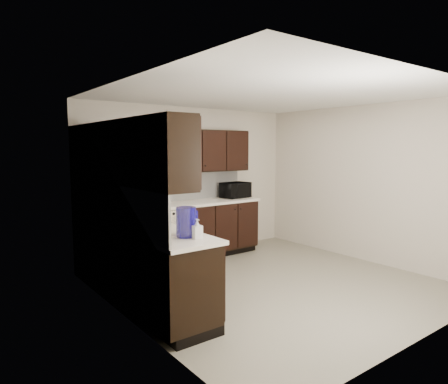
# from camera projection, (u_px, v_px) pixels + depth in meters

# --- Properties ---
(floor) EXTENTS (4.00, 4.00, 0.00)m
(floor) POSITION_uv_depth(u_px,v_px,m) (272.00, 284.00, 5.36)
(floor) COLOR gray
(floor) RESTS_ON ground
(ceiling) EXTENTS (4.00, 4.00, 0.00)m
(ceiling) POSITION_uv_depth(u_px,v_px,m) (274.00, 94.00, 5.09)
(ceiling) COLOR white
(ceiling) RESTS_ON wall_back
(wall_back) EXTENTS (4.00, 0.02, 2.50)m
(wall_back) POSITION_uv_depth(u_px,v_px,m) (191.00, 181.00, 6.81)
(wall_back) COLOR beige
(wall_back) RESTS_ON floor
(wall_left) EXTENTS (0.02, 4.00, 2.50)m
(wall_left) POSITION_uv_depth(u_px,v_px,m) (130.00, 204.00, 4.03)
(wall_left) COLOR beige
(wall_left) RESTS_ON floor
(wall_right) EXTENTS (0.02, 4.00, 2.50)m
(wall_right) POSITION_uv_depth(u_px,v_px,m) (363.00, 183.00, 6.43)
(wall_right) COLOR beige
(wall_right) RESTS_ON floor
(wall_front) EXTENTS (4.00, 0.02, 2.50)m
(wall_front) POSITION_uv_depth(u_px,v_px,m) (426.00, 210.00, 3.64)
(wall_front) COLOR beige
(wall_front) RESTS_ON floor
(lower_cabinets) EXTENTS (3.00, 2.80, 0.90)m
(lower_cabinets) POSITION_uv_depth(u_px,v_px,m) (165.00, 248.00, 5.60)
(lower_cabinets) COLOR black
(lower_cabinets) RESTS_ON floor
(countertop) EXTENTS (3.03, 2.83, 0.04)m
(countertop) POSITION_uv_depth(u_px,v_px,m) (164.00, 213.00, 5.54)
(countertop) COLOR white
(countertop) RESTS_ON lower_cabinets
(backsplash) EXTENTS (3.00, 2.80, 0.48)m
(backsplash) POSITION_uv_depth(u_px,v_px,m) (143.00, 194.00, 5.55)
(backsplash) COLOR silver
(backsplash) RESTS_ON countertop
(upper_cabinets) EXTENTS (3.00, 2.80, 0.70)m
(upper_cabinets) POSITION_uv_depth(u_px,v_px,m) (154.00, 151.00, 5.46)
(upper_cabinets) COLOR black
(upper_cabinets) RESTS_ON wall_back
(dishwasher) EXTENTS (0.58, 0.04, 0.78)m
(dishwasher) POSITION_uv_depth(u_px,v_px,m) (173.00, 233.00, 6.00)
(dishwasher) COLOR #EFE0C4
(dishwasher) RESTS_ON lower_cabinets
(sink) EXTENTS (0.54, 0.82, 0.42)m
(sink) POSITION_uv_depth(u_px,v_px,m) (159.00, 236.00, 4.25)
(sink) COLOR #EFE0C4
(sink) RESTS_ON countertop
(microwave) EXTENTS (0.52, 0.38, 0.27)m
(microwave) POSITION_uv_depth(u_px,v_px,m) (235.00, 190.00, 7.06)
(microwave) COLOR black
(microwave) RESTS_ON countertop
(soap_bottle_a) EXTENTS (0.09, 0.10, 0.19)m
(soap_bottle_a) POSITION_uv_depth(u_px,v_px,m) (197.00, 229.00, 3.87)
(soap_bottle_a) COLOR gray
(soap_bottle_a) RESTS_ON countertop
(soap_bottle_b) EXTENTS (0.10, 0.10, 0.23)m
(soap_bottle_b) POSITION_uv_depth(u_px,v_px,m) (154.00, 226.00, 3.90)
(soap_bottle_b) COLOR gray
(soap_bottle_b) RESTS_ON countertop
(toaster_oven) EXTENTS (0.33, 0.26, 0.20)m
(toaster_oven) POSITION_uv_depth(u_px,v_px,m) (95.00, 204.00, 5.59)
(toaster_oven) COLOR #AFAFB1
(toaster_oven) RESTS_ON countertop
(storage_bin) EXTENTS (0.56, 0.48, 0.19)m
(storage_bin) POSITION_uv_depth(u_px,v_px,m) (108.00, 207.00, 5.29)
(storage_bin) COLOR silver
(storage_bin) RESTS_ON countertop
(blue_pitcher) EXTENTS (0.23, 0.23, 0.30)m
(blue_pitcher) POSITION_uv_depth(u_px,v_px,m) (186.00, 222.00, 3.94)
(blue_pitcher) COLOR navy
(blue_pitcher) RESTS_ON countertop
(teal_tumbler) EXTENTS (0.11, 0.11, 0.21)m
(teal_tumbler) POSITION_uv_depth(u_px,v_px,m) (156.00, 216.00, 4.56)
(teal_tumbler) COLOR #0C8571
(teal_tumbler) RESTS_ON countertop
(paper_towel_roll) EXTENTS (0.15, 0.15, 0.33)m
(paper_towel_roll) POSITION_uv_depth(u_px,v_px,m) (120.00, 201.00, 5.39)
(paper_towel_roll) COLOR white
(paper_towel_roll) RESTS_ON countertop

